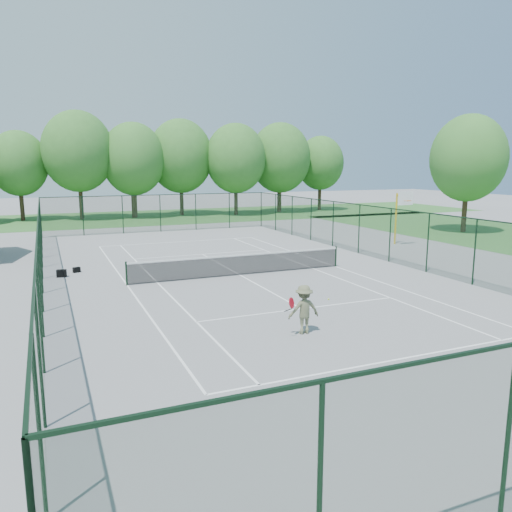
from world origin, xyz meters
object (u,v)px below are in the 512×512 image
Objects in this scene: tennis_net at (240,264)px; tennis_player at (304,309)px; basketball_goal at (401,207)px; sports_bag_a at (62,273)px.

tennis_player is (-1.25, -8.87, 0.22)m from tennis_net.
basketball_goal reaches higher than sports_bag_a.
tennis_net reaches higher than sports_bag_a.
basketball_goal is 21.80m from sports_bag_a.
basketball_goal is 20.05m from tennis_player.
tennis_net is at bearing -10.71° from sports_bag_a.
tennis_player is (-14.71, -13.51, -1.77)m from basketball_goal.
sports_bag_a is at bearing 159.62° from tennis_net.
basketball_goal is 8.10× the size of sports_bag_a.
tennis_net is 8.96m from tennis_player.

